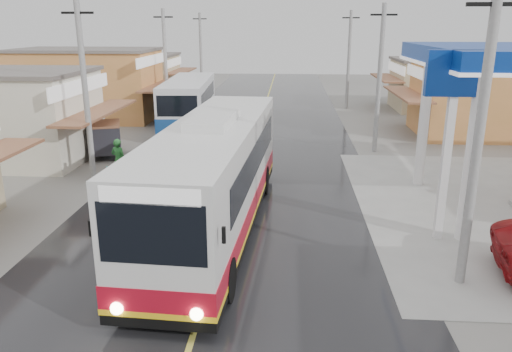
{
  "coord_description": "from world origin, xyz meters",
  "views": [
    {
      "loc": [
        2.13,
        -12.87,
        6.96
      ],
      "look_at": [
        0.98,
        4.35,
        1.67
      ],
      "focal_mm": 35.0,
      "sensor_mm": 36.0,
      "label": 1
    }
  ],
  "objects_px": {
    "coach_bus": "(215,176)",
    "second_bus": "(189,103)",
    "tricycle_near": "(106,138)",
    "cyclist": "(121,172)"
  },
  "relations": [
    {
      "from": "coach_bus",
      "to": "second_bus",
      "type": "bearing_deg",
      "value": 107.5
    },
    {
      "from": "second_bus",
      "to": "tricycle_near",
      "type": "relative_size",
      "value": 3.85
    },
    {
      "from": "coach_bus",
      "to": "cyclist",
      "type": "height_order",
      "value": "coach_bus"
    },
    {
      "from": "tricycle_near",
      "to": "cyclist",
      "type": "bearing_deg",
      "value": -82.28
    },
    {
      "from": "cyclist",
      "to": "coach_bus",
      "type": "bearing_deg",
      "value": -27.39
    },
    {
      "from": "coach_bus",
      "to": "cyclist",
      "type": "xyz_separation_m",
      "value": [
        -4.8,
        4.31,
        -1.23
      ]
    },
    {
      "from": "coach_bus",
      "to": "tricycle_near",
      "type": "bearing_deg",
      "value": 131.14
    },
    {
      "from": "coach_bus",
      "to": "second_bus",
      "type": "distance_m",
      "value": 17.9
    },
    {
      "from": "coach_bus",
      "to": "second_bus",
      "type": "height_order",
      "value": "coach_bus"
    },
    {
      "from": "second_bus",
      "to": "cyclist",
      "type": "xyz_separation_m",
      "value": [
        -0.45,
        -13.05,
        -1.05
      ]
    }
  ]
}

